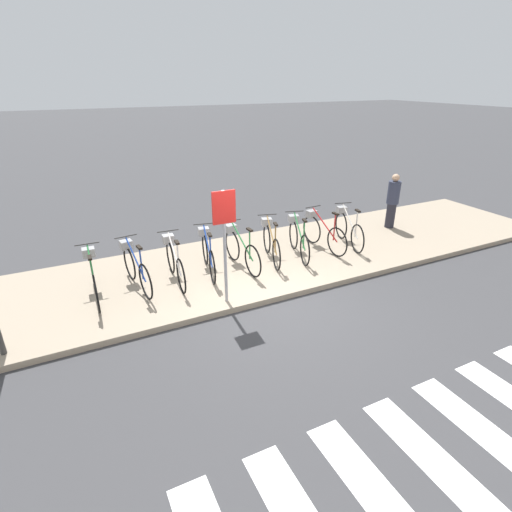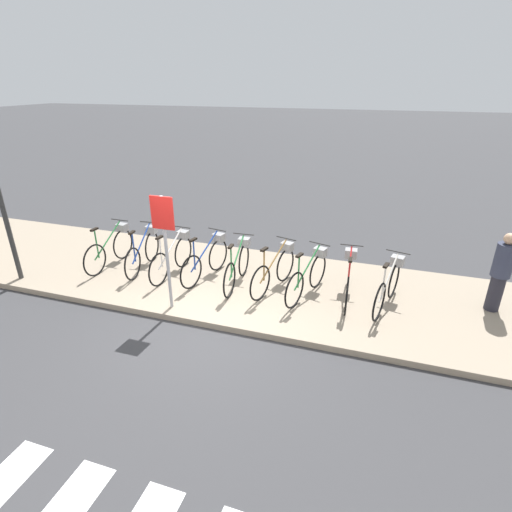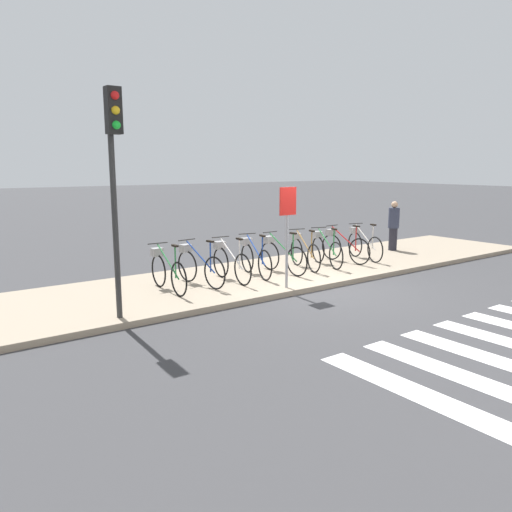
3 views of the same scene
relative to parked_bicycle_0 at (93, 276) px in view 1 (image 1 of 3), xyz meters
The scene contains 13 objects.
ground_plane 3.55m from the parked_bicycle_0, 26.97° to the right, with size 120.00×120.00×0.00m, color #38383A.
sidewalk 3.17m from the parked_bicycle_0, ahead, with size 17.89×3.50×0.12m.
parked_bicycle_0 is the anchor object (origin of this frame).
parked_bicycle_1 0.83m from the parked_bicycle_0, ahead, with size 0.46×1.72×1.06m.
parked_bicycle_2 1.62m from the parked_bicycle_0, ahead, with size 0.46×1.73×1.06m.
parked_bicycle_3 2.40m from the parked_bicycle_0, ahead, with size 0.50×1.71×1.06m.
parked_bicycle_4 3.15m from the parked_bicycle_0, ahead, with size 0.46×1.73×1.06m.
parked_bicycle_5 3.96m from the parked_bicycle_0, ahead, with size 0.60×1.68×1.06m.
parked_bicycle_6 4.68m from the parked_bicycle_0, ahead, with size 0.62×1.68×1.06m.
parked_bicycle_7 5.45m from the parked_bicycle_0, ahead, with size 0.46×1.73×1.06m.
parked_bicycle_8 6.21m from the parked_bicycle_0, ahead, with size 0.58×1.69×1.06m.
pedestrian 8.16m from the parked_bicycle_0, ahead, with size 0.34×0.34×1.55m.
sign_post 2.81m from the parked_bicycle_0, 29.87° to the right, with size 0.44×0.07×2.21m.
Camera 1 is at (-3.33, -6.02, 4.11)m, focal length 28.00 mm.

